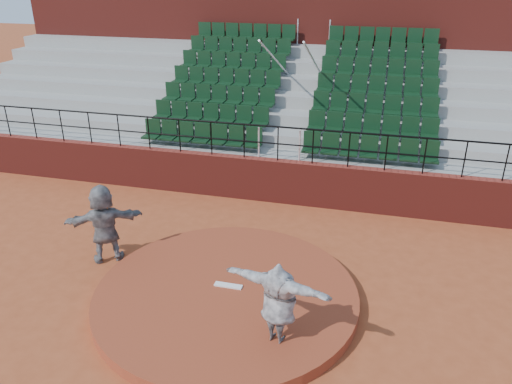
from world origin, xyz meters
TOP-DOWN VIEW (x-y plane):
  - ground at (0.00, 0.00)m, footprint 90.00×90.00m
  - pitchers_mound at (0.00, 0.00)m, footprint 5.50×5.50m
  - pitching_rubber at (0.00, 0.15)m, footprint 0.60×0.15m
  - boundary_wall at (0.00, 5.00)m, footprint 24.00×0.30m
  - wall_railing at (0.00, 5.00)m, footprint 24.04×0.05m
  - seating_deck at (0.00, 8.64)m, footprint 24.00×5.97m
  - press_box_facade at (0.00, 12.60)m, footprint 24.00×3.00m
  - pitcher at (1.35, -1.17)m, footprint 2.06×0.98m
  - fielder at (-3.22, 0.83)m, footprint 1.83×1.40m

SIDE VIEW (x-z plane):
  - ground at x=0.00m, z-range 0.00..0.00m
  - pitchers_mound at x=0.00m, z-range 0.00..0.25m
  - pitching_rubber at x=0.00m, z-range 0.25..0.28m
  - boundary_wall at x=0.00m, z-range 0.00..1.30m
  - fielder at x=-3.22m, z-range 0.00..1.93m
  - pitcher at x=1.35m, z-range 0.25..1.86m
  - seating_deck at x=0.00m, z-range -0.86..3.77m
  - wall_railing at x=0.00m, z-range 1.52..2.54m
  - press_box_facade at x=0.00m, z-range 0.00..7.10m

